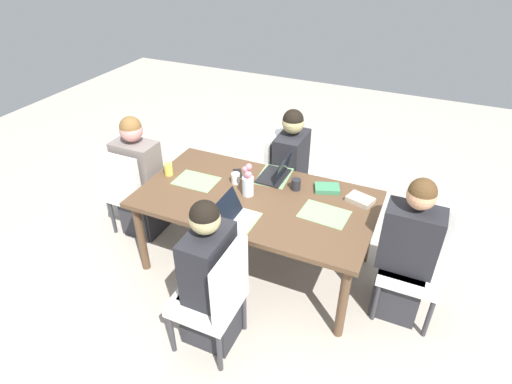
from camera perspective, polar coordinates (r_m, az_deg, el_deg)
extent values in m
plane|color=#B2A899|center=(3.85, 0.00, -9.67)|extent=(10.00, 10.00, 0.00)
cube|color=brown|center=(3.41, 0.00, -0.98)|extent=(1.90, 1.05, 0.04)
cylinder|color=brown|center=(3.79, 15.01, -5.07)|extent=(0.07, 0.07, 0.68)
cylinder|color=brown|center=(4.28, -8.25, 0.77)|extent=(0.07, 0.07, 0.68)
cylinder|color=brown|center=(3.13, 11.70, -14.41)|extent=(0.07, 0.07, 0.68)
cylinder|color=brown|center=(3.72, -15.33, -5.96)|extent=(0.07, 0.07, 0.68)
cube|color=silver|center=(3.01, -6.69, -14.39)|extent=(0.44, 0.44, 0.08)
cube|color=silver|center=(2.75, -3.54, -11.94)|extent=(0.06, 0.42, 0.45)
cylinder|color=#333338|center=(3.15, -11.37, -18.25)|extent=(0.04, 0.04, 0.37)
cylinder|color=#333338|center=(3.35, -7.68, -13.76)|extent=(0.04, 0.04, 0.37)
cylinder|color=#333338|center=(3.01, -4.96, -20.85)|extent=(0.04, 0.04, 0.37)
cylinder|color=#333338|center=(3.22, -1.63, -15.91)|extent=(0.04, 0.04, 0.37)
cube|color=#2D2D33|center=(3.18, -5.91, -15.92)|extent=(0.36, 0.34, 0.45)
cube|color=#232328|center=(2.84, -6.46, -9.63)|extent=(0.24, 0.40, 0.50)
sphere|color=tan|center=(2.60, -6.97, -3.65)|extent=(0.20, 0.20, 0.20)
sphere|color=black|center=(2.58, -7.01, -3.12)|extent=(0.19, 0.19, 0.19)
cube|color=silver|center=(3.39, 20.27, -10.04)|extent=(0.44, 0.44, 0.08)
cube|color=silver|center=(3.37, 21.52, -4.66)|extent=(0.42, 0.06, 0.45)
cylinder|color=#333338|center=(3.42, 22.35, -15.57)|extent=(0.04, 0.04, 0.37)
cylinder|color=#333338|center=(3.40, 15.91, -14.14)|extent=(0.04, 0.04, 0.37)
cylinder|color=#333338|center=(3.69, 22.88, -11.35)|extent=(0.04, 0.04, 0.37)
cylinder|color=#333338|center=(3.68, 17.02, -10.03)|extent=(0.04, 0.04, 0.37)
cube|color=#2D2D33|center=(3.51, 18.71, -12.03)|extent=(0.34, 0.36, 0.45)
cube|color=#232328|center=(3.20, 20.21, -6.00)|extent=(0.40, 0.24, 0.50)
sphere|color=tan|center=(3.00, 21.55, -0.49)|extent=(0.20, 0.20, 0.20)
sphere|color=#51381E|center=(2.98, 21.67, -0.01)|extent=(0.19, 0.19, 0.19)
cube|color=silver|center=(4.20, 4.89, 1.39)|extent=(0.44, 0.44, 0.08)
cube|color=silver|center=(4.12, 2.58, 5.09)|extent=(0.06, 0.42, 0.45)
cylinder|color=#333338|center=(4.43, 7.90, -0.43)|extent=(0.04, 0.04, 0.37)
cylinder|color=#333338|center=(4.13, 6.32, -3.11)|extent=(0.04, 0.04, 0.37)
cylinder|color=#333338|center=(4.52, 3.32, 0.66)|extent=(0.04, 0.04, 0.37)
cylinder|color=#333338|center=(4.23, 1.45, -1.88)|extent=(0.04, 0.04, 0.37)
cube|color=#2D2D33|center=(4.25, 4.50, -1.11)|extent=(0.36, 0.34, 0.45)
cube|color=#232328|center=(4.00, 4.79, 4.50)|extent=(0.24, 0.40, 0.50)
sphere|color=tan|center=(3.84, 5.05, 9.34)|extent=(0.20, 0.20, 0.20)
sphere|color=black|center=(3.83, 5.07, 9.75)|extent=(0.19, 0.19, 0.19)
cube|color=silver|center=(4.18, -15.82, -0.02)|extent=(0.44, 0.44, 0.08)
cube|color=silver|center=(3.93, -18.07, 1.82)|extent=(0.42, 0.06, 0.45)
cylinder|color=#333338|center=(4.53, -15.83, -0.65)|extent=(0.04, 0.04, 0.37)
cylinder|color=#333338|center=(4.32, -11.88, -1.82)|extent=(0.04, 0.04, 0.37)
cylinder|color=#333338|center=(4.31, -18.88, -3.22)|extent=(0.04, 0.04, 0.37)
cylinder|color=#333338|center=(4.09, -14.86, -4.59)|extent=(0.04, 0.04, 0.37)
cube|color=#2D2D33|center=(4.25, -14.81, -2.29)|extent=(0.34, 0.36, 0.45)
cube|color=slate|center=(4.00, -15.77, 3.25)|extent=(0.40, 0.24, 0.50)
sphere|color=#DE9087|center=(3.84, -16.60, 8.03)|extent=(0.20, 0.20, 0.20)
sphere|color=brown|center=(3.83, -16.67, 8.44)|extent=(0.19, 0.19, 0.19)
cylinder|color=silver|center=(3.39, -1.09, 0.80)|extent=(0.10, 0.10, 0.16)
sphere|color=#DB7584|center=(3.33, -1.54, 3.12)|extent=(0.05, 0.05, 0.05)
cylinder|color=#477A3D|center=(3.34, -1.53, 2.63)|extent=(0.01, 0.01, 0.07)
sphere|color=#DB7584|center=(3.32, -1.13, 2.41)|extent=(0.06, 0.06, 0.06)
cylinder|color=#477A3D|center=(3.33, -1.12, 2.17)|extent=(0.01, 0.01, 0.03)
sphere|color=#DB7584|center=(3.32, -0.97, 2.39)|extent=(0.05, 0.05, 0.05)
cylinder|color=#477A3D|center=(3.33, -0.97, 2.16)|extent=(0.01, 0.01, 0.03)
sphere|color=#DB7584|center=(3.33, -1.00, 3.43)|extent=(0.06, 0.06, 0.06)
cylinder|color=#477A3D|center=(3.35, -0.99, 2.84)|extent=(0.01, 0.01, 0.08)
cube|color=#7FAD70|center=(3.12, -2.57, -4.11)|extent=(0.26, 0.36, 0.00)
cube|color=#7FAD70|center=(3.24, 9.24, -2.99)|extent=(0.38, 0.28, 0.00)
cube|color=#7FAD70|center=(3.67, 2.48, 2.17)|extent=(0.28, 0.38, 0.00)
cube|color=#7FAD70|center=(3.64, -8.11, 1.51)|extent=(0.36, 0.26, 0.00)
cube|color=silver|center=(3.12, -2.63, -4.01)|extent=(0.22, 0.32, 0.02)
cube|color=black|center=(3.08, -3.82, -2.23)|extent=(0.09, 0.31, 0.19)
cube|color=black|center=(3.65, 2.36, 2.17)|extent=(0.22, 0.32, 0.02)
cube|color=black|center=(3.57, 3.70, 3.32)|extent=(0.05, 0.31, 0.20)
cylinder|color=white|center=(3.56, -2.78, 1.89)|extent=(0.07, 0.07, 0.09)
cylinder|color=#232328|center=(3.49, 5.45, 1.04)|extent=(0.08, 0.08, 0.09)
cylinder|color=#DBC64C|center=(3.75, -11.80, 3.05)|extent=(0.07, 0.07, 0.11)
cube|color=#B2A38E|center=(3.43, 13.97, -1.01)|extent=(0.23, 0.19, 0.04)
cube|color=#3D7F56|center=(3.52, 9.62, 0.50)|extent=(0.24, 0.20, 0.04)
cube|color=black|center=(3.71, -2.51, 2.54)|extent=(0.14, 0.17, 0.01)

